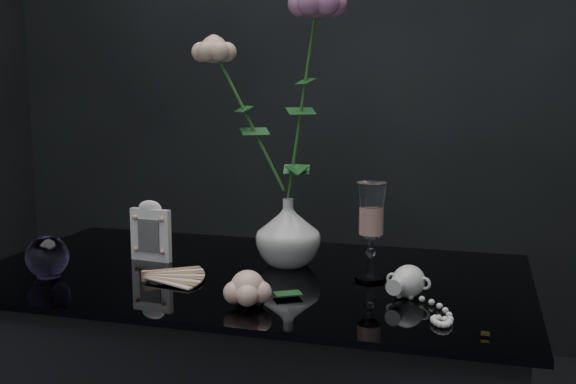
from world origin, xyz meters
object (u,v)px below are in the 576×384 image
(picture_frame, at_px, (151,231))
(paperweight, at_px, (47,257))
(wine_glass, at_px, (371,232))
(vase, at_px, (288,232))
(loose_rose, at_px, (248,288))
(pearl_jar, at_px, (408,280))

(picture_frame, height_order, paperweight, picture_frame)
(wine_glass, xyz_separation_m, paperweight, (-0.58, -0.15, -0.05))
(vase, bearing_deg, paperweight, -153.07)
(wine_glass, relative_size, picture_frame, 1.45)
(loose_rose, distance_m, pearl_jar, 0.28)
(wine_glass, bearing_deg, vase, 162.14)
(vase, xyz_separation_m, pearl_jar, (0.25, -0.14, -0.04))
(picture_frame, relative_size, loose_rose, 0.73)
(vase, relative_size, paperweight, 1.70)
(paperweight, distance_m, pearl_jar, 0.67)
(vase, bearing_deg, wine_glass, -17.86)
(pearl_jar, bearing_deg, vase, 163.25)
(vase, xyz_separation_m, loose_rose, (0.01, -0.26, -0.04))
(picture_frame, bearing_deg, wine_glass, 4.08)
(picture_frame, relative_size, paperweight, 1.58)
(vase, height_order, pearl_jar, vase)
(loose_rose, bearing_deg, paperweight, 172.11)
(vase, distance_m, wine_glass, 0.19)
(wine_glass, relative_size, loose_rose, 1.05)
(wine_glass, height_order, pearl_jar, wine_glass)
(wine_glass, xyz_separation_m, pearl_jar, (0.08, -0.08, -0.06))
(vase, relative_size, loose_rose, 0.78)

